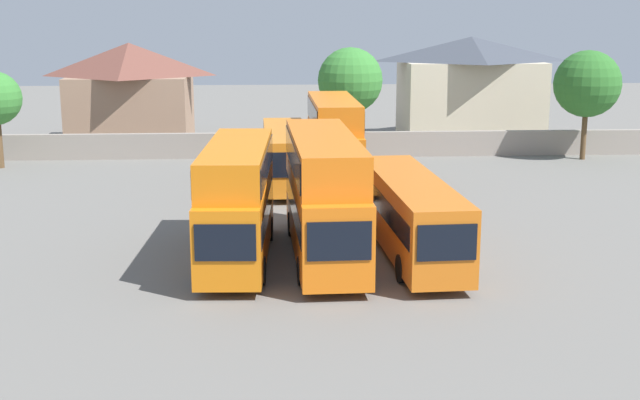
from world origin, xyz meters
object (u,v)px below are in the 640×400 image
(bus_5, at_px, (334,136))
(house_terrace_left, at_px, (131,92))
(bus_1, at_px, (237,196))
(bus_2, at_px, (324,189))
(tree_left_of_lot, at_px, (587,84))
(bus_4, at_px, (286,153))
(bus_3, at_px, (411,212))
(house_terrace_centre, at_px, (470,87))
(tree_right_of_lot, at_px, (350,80))

(bus_5, relative_size, house_terrace_left, 1.08)
(bus_1, relative_size, bus_5, 0.99)
(bus_2, bearing_deg, tree_left_of_lot, 137.69)
(bus_5, bearing_deg, house_terrace_left, -140.78)
(bus_5, distance_m, house_terrace_left, 23.22)
(bus_4, height_order, bus_5, bus_5)
(bus_2, height_order, bus_4, bus_2)
(bus_3, xyz_separation_m, bus_5, (-2.13, 15.39, 1.00))
(bus_3, relative_size, house_terrace_left, 1.24)
(house_terrace_left, height_order, house_terrace_centre, house_terrace_centre)
(bus_2, relative_size, house_terrace_centre, 1.03)
(house_terrace_left, bearing_deg, bus_2, -68.16)
(bus_3, relative_size, bus_5, 1.15)
(house_terrace_centre, bearing_deg, tree_right_of_lot, -150.23)
(bus_5, xyz_separation_m, house_terrace_centre, (12.47, 18.09, 1.32))
(bus_2, distance_m, bus_3, 3.83)
(bus_1, height_order, house_terrace_centre, house_terrace_centre)
(bus_5, xyz_separation_m, tree_left_of_lot, (18.23, 7.67, 2.41))
(bus_2, xyz_separation_m, bus_5, (1.56, 15.37, -0.00))
(bus_2, bearing_deg, bus_5, 172.54)
(bus_1, distance_m, bus_5, 16.61)
(bus_5, bearing_deg, bus_1, -18.70)
(tree_left_of_lot, bearing_deg, house_terrace_left, 162.96)
(house_terrace_centre, bearing_deg, house_terrace_left, -179.40)
(bus_1, bearing_deg, bus_3, 95.74)
(bus_4, bearing_deg, bus_5, 92.87)
(bus_2, height_order, house_terrace_left, house_terrace_left)
(bus_4, bearing_deg, tree_left_of_lot, 109.24)
(bus_1, bearing_deg, house_terrace_left, -161.26)
(tree_right_of_lot, bearing_deg, bus_5, -99.85)
(bus_3, xyz_separation_m, bus_4, (-5.03, 15.19, 0.04))
(bus_1, relative_size, tree_left_of_lot, 1.36)
(bus_5, distance_m, house_terrace_centre, 22.02)
(bus_3, distance_m, bus_5, 15.57)
(house_terrace_left, relative_size, house_terrace_centre, 0.84)
(bus_1, height_order, bus_2, bus_2)
(bus_2, xyz_separation_m, tree_left_of_lot, (19.80, 23.04, 2.40))
(house_terrace_centre, bearing_deg, bus_4, -130.02)
(bus_5, bearing_deg, tree_right_of_lot, 169.53)
(tree_right_of_lot, bearing_deg, house_terrace_left, 161.62)
(tree_left_of_lot, bearing_deg, house_terrace_centre, 118.92)
(bus_4, bearing_deg, bus_2, 3.83)
(bus_5, height_order, tree_right_of_lot, tree_right_of_lot)
(bus_4, distance_m, bus_5, 3.06)
(bus_2, relative_size, house_terrace_left, 1.22)
(bus_4, bearing_deg, tree_right_of_lot, 156.76)
(bus_1, height_order, bus_4, bus_1)
(bus_2, bearing_deg, house_terrace_centre, 155.60)
(tree_right_of_lot, bearing_deg, tree_left_of_lot, -15.60)
(house_terrace_centre, bearing_deg, tree_left_of_lot, -61.08)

